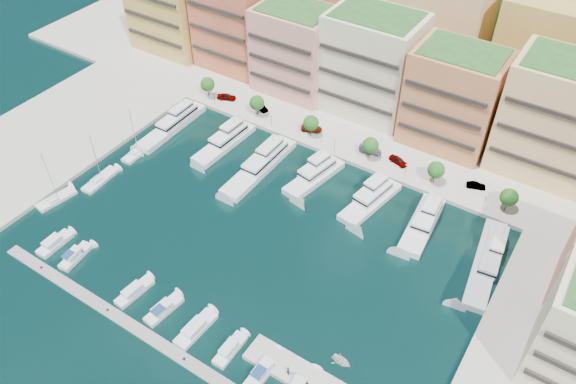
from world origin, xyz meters
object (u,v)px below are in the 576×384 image
object	(u,v)px
lamppost_3	(406,169)
cruiser_6	(230,350)
cruiser_5	(196,329)
yacht_6	(488,259)
yacht_3	(316,174)
cruiser_4	(163,310)
car_1	(261,107)
person_0	(288,371)
yacht_5	(424,221)
car_3	(370,150)
tree_1	(257,103)
tree_2	(311,123)
sailboat_2	(137,153)
lamppost_4	(485,200)
cruiser_1	(75,256)
car_2	(312,128)
cruiser_0	(55,244)
tree_5	(509,197)
yacht_1	(226,141)
yacht_2	(262,163)
cruiser_7	(263,370)
lamppost_2	(335,142)
lamppost_1	(271,118)
lamppost_0	(214,96)
tree_0	(208,84)
tender_2	(342,361)
yacht_4	(372,199)
car_4	(398,161)
car_5	(476,186)
car_0	(227,97)
tree_3	(370,145)
yacht_0	(174,123)
cruiser_3	(134,292)
tree_4	(436,170)
sailboat_1	(100,180)
sailboat_0	(56,200)

from	to	relation	value
lamppost_3	cruiser_6	xyz separation A→B (m)	(-6.55, -55.78, -3.28)
cruiser_5	yacht_6	bearing A→B (deg)	48.86
yacht_3	cruiser_4	distance (m)	46.24
car_1	person_0	world-z (taller)	person_0
yacht_5	car_1	distance (m)	53.93
car_3	person_0	xyz separation A→B (m)	(14.95, -58.58, 0.21)
tree_1	person_0	size ratio (longest dim) A/B	2.87
tree_2	sailboat_2	distance (m)	42.26
lamppost_4	cruiser_1	bearing A→B (deg)	-138.26
car_2	person_0	distance (m)	66.22
cruiser_0	tree_5	bearing A→B (deg)	38.66
yacht_1	yacht_2	bearing A→B (deg)	-10.65
cruiser_7	lamppost_2	bearing A→B (deg)	108.23
lamppost_1	cruiser_6	world-z (taller)	lamppost_1
lamppost_0	car_3	size ratio (longest dim) A/B	0.79
tree_0	tender_2	xyz separation A→B (m)	(68.25, -49.61, -4.38)
yacht_4	yacht_5	xyz separation A→B (m)	(12.09, -0.25, 0.12)
tree_5	cruiser_7	size ratio (longest dim) A/B	0.69
tree_5	lamppost_3	xyz separation A→B (m)	(-22.00, -2.30, -0.92)
car_4	car_5	bearing A→B (deg)	-68.70
lamppost_2	cruiser_4	xyz separation A→B (m)	(-3.48, -55.80, -3.26)
lamppost_0	tree_1	bearing A→B (deg)	10.85
tree_2	car_0	distance (m)	27.26
tree_3	car_1	size ratio (longest dim) A/B	1.22
lamppost_4	yacht_6	xyz separation A→B (m)	(5.38, -12.97, -2.62)
lamppost_4	yacht_2	distance (m)	49.62
lamppost_1	car_5	world-z (taller)	lamppost_1
yacht_1	car_3	world-z (taller)	yacht_1
lamppost_1	yacht_0	xyz separation A→B (m)	(-21.36, -12.34, -2.62)
lamppost_4	cruiser_3	xyz separation A→B (m)	(-46.70, -55.79, -3.28)
cruiser_7	cruiser_5	bearing A→B (deg)	179.95
lamppost_2	yacht_0	distance (m)	41.33
tree_3	yacht_0	xyz separation A→B (m)	(-47.36, -14.64, -3.53)
car_1	tender_2	bearing A→B (deg)	-114.45
tree_2	tree_4	world-z (taller)	same
lamppost_3	car_2	size ratio (longest dim) A/B	0.81
tree_1	lamppost_1	xyz separation A→B (m)	(6.00, -2.30, -0.92)
car_5	sailboat_2	bearing A→B (deg)	93.89
yacht_4	sailboat_1	world-z (taller)	sailboat_1
tree_5	tender_2	bearing A→B (deg)	-103.33
yacht_1	lamppost_0	bearing A→B (deg)	137.77
yacht_0	yacht_6	distance (m)	80.74
yacht_0	yacht_4	distance (m)	54.33
lamppost_1	yacht_0	size ratio (longest dim) A/B	0.19
yacht_0	car_4	distance (m)	56.41
sailboat_1	car_1	world-z (taller)	sailboat_1
yacht_1	sailboat_0	xyz separation A→B (m)	(-18.85, -35.92, -0.78)
yacht_0	yacht_6	bearing A→B (deg)	-0.45
tree_4	cruiser_7	distance (m)	58.53
lamppost_0	tender_2	xyz separation A→B (m)	(64.25, -47.31, -3.46)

